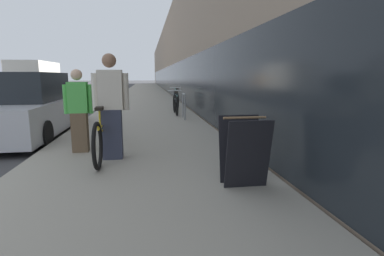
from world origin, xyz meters
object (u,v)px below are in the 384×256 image
bike_rack_hoop (184,103)px  cruiser_bike_nearest (176,104)px  person_bystander (79,111)px  moving_truck (38,79)px  tandem_bicycle (106,133)px  parked_sedan_curbside (28,108)px  person_rider (111,107)px  sandwich_board_sign (244,151)px  cruiser_bike_middle (176,99)px

bike_rack_hoop → cruiser_bike_nearest: 1.30m
person_bystander → moving_truck: bearing=110.2°
bike_rack_hoop → cruiser_bike_nearest: size_ratio=0.51×
tandem_bicycle → moving_truck: bearing=111.3°
tandem_bicycle → moving_truck: size_ratio=0.40×
moving_truck → parked_sedan_curbside: bearing=-72.5°
person_rider → sandwich_board_sign: person_rider is taller
cruiser_bike_middle → sandwich_board_sign: (-0.08, -9.75, 0.07)m
cruiser_bike_nearest → sandwich_board_sign: (0.17, -7.50, 0.08)m
person_rider → moving_truck: 21.03m
cruiser_bike_middle → parked_sedan_curbside: 6.79m
cruiser_bike_nearest → parked_sedan_curbside: 5.05m
parked_sedan_curbside → moving_truck: moving_truck is taller
person_rider → parked_sedan_curbside: (-2.41, 2.95, -0.29)m
cruiser_bike_nearest → bike_rack_hoop: bearing=-83.0°
cruiser_bike_nearest → parked_sedan_curbside: (-4.06, -2.99, 0.22)m
cruiser_bike_middle → moving_truck: (-9.54, 11.40, 0.82)m
parked_sedan_curbside → sandwich_board_sign: bearing=-46.8°
person_bystander → bike_rack_hoop: bearing=59.0°
bike_rack_hoop → cruiser_bike_middle: (0.09, 3.53, -0.14)m
cruiser_bike_middle → moving_truck: bearing=129.9°
parked_sedan_curbside → cruiser_bike_nearest: bearing=36.4°
tandem_bicycle → parked_sedan_curbside: (-2.25, 2.61, 0.20)m
cruiser_bike_nearest → tandem_bicycle: bearing=-107.8°
person_rider → cruiser_bike_nearest: bearing=74.5°
person_rider → cruiser_bike_middle: (1.90, 8.20, -0.51)m
cruiser_bike_nearest → moving_truck: moving_truck is taller
person_rider → person_bystander: size_ratio=1.16×
tandem_bicycle → moving_truck: 20.67m
bike_rack_hoop → person_rider: bearing=-111.2°
cruiser_bike_middle → moving_truck: size_ratio=0.26×
cruiser_bike_middle → sandwich_board_sign: size_ratio=1.98×
parked_sedan_curbside → tandem_bicycle: bearing=-49.2°
tandem_bicycle → cruiser_bike_middle: tandem_bicycle is taller
person_rider → cruiser_bike_nearest: person_rider is taller
cruiser_bike_middle → sandwich_board_sign: 9.75m
tandem_bicycle → bike_rack_hoop: (1.96, 4.32, 0.12)m
tandem_bicycle → person_bystander: size_ratio=1.76×
tandem_bicycle → sandwich_board_sign: 2.74m
bike_rack_hoop → sandwich_board_sign: size_ratio=0.94×
person_rider → cruiser_bike_middle: 8.43m
sandwich_board_sign → moving_truck: bearing=114.1°
person_bystander → moving_truck: 20.28m
bike_rack_hoop → cruiser_bike_middle: cruiser_bike_middle is taller
parked_sedan_curbside → moving_truck: (-5.23, 16.64, 0.60)m
cruiser_bike_middle → cruiser_bike_nearest: bearing=-96.4°
person_bystander → tandem_bicycle: bearing=-24.5°
cruiser_bike_middle → moving_truck: moving_truck is taller
bike_rack_hoop → person_bystander: bearing=-121.0°
bike_rack_hoop → parked_sedan_curbside: bearing=-157.9°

